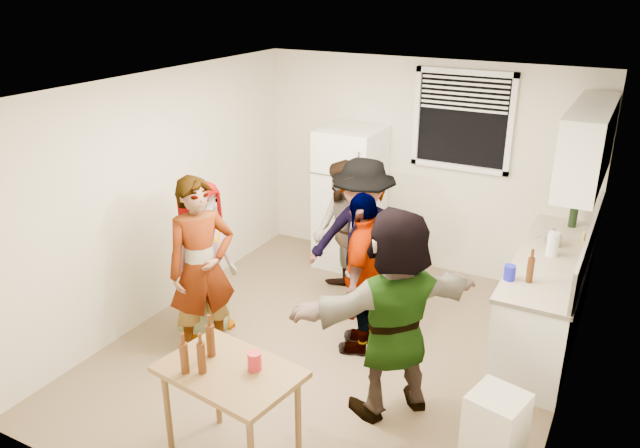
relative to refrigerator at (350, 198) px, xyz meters
The scene contains 22 objects.
room 2.20m from the refrigerator, 68.25° to the right, with size 4.00×4.50×2.50m, color beige, non-canonical shape.
window 1.60m from the refrigerator, 15.38° to the left, with size 1.12×0.10×1.06m, color white, non-canonical shape.
refrigerator is the anchor object (origin of this frame).
counter_lower 2.59m from the refrigerator, 16.59° to the right, with size 0.60×2.20×0.86m, color white.
countertop 2.56m from the refrigerator, 16.59° to the right, with size 0.64×2.22×0.04m, color beige.
backsplash 2.84m from the refrigerator, 14.94° to the right, with size 0.03×2.20×0.36m, color #B2ADA2.
upper_cabinets 2.85m from the refrigerator, 11.61° to the right, with size 0.34×1.60×0.70m, color white.
kettle 2.45m from the refrigerator, 10.97° to the right, with size 0.23×0.19×0.19m, color silver, non-canonical shape.
paper_towel 2.53m from the refrigerator, 16.41° to the right, with size 0.11×0.11×0.23m, color white.
wine_bottle 2.50m from the refrigerator, ahead, with size 0.08×0.08×0.33m, color black.
beer_bottle_counter 2.72m from the refrigerator, 30.34° to the right, with size 0.06×0.06×0.23m, color #47230C.
blue_cup 2.61m from the refrigerator, 32.79° to the right, with size 0.10×0.10×0.13m, color #171AD0.
picture_frame 2.70m from the refrigerator, ahead, with size 0.02×0.16×0.14m, color #EFC556.
trash_bin 3.59m from the refrigerator, 46.93° to the right, with size 0.38×0.38×0.55m, color white.
beer_bottle_table 3.49m from the refrigerator, 81.06° to the right, with size 0.06×0.06×0.24m, color #47230C.
red_cup 3.56m from the refrigerator, 75.20° to the right, with size 0.10×0.10×0.13m, color red.
guest_grey 2.37m from the refrigerator, 104.68° to the right, with size 0.78×1.59×0.51m, color gray.
guest_stripe 2.60m from the refrigerator, 97.82° to the right, with size 0.63×1.74×0.42m, color #141933.
guest_back_left 1.27m from the refrigerator, 69.06° to the right, with size 0.76×1.56×0.59m, color #4F3522.
guest_back_right 1.61m from the refrigerator, 59.37° to the right, with size 1.11×1.73×0.64m, color #3F3E44.
guest_black 2.11m from the refrigerator, 61.04° to the right, with size 0.92×1.58×0.38m, color black.
guest_orange 2.96m from the refrigerator, 57.43° to the right, with size 1.63×1.76×0.52m, color #E67956.
Camera 1 is at (2.26, -4.55, 3.34)m, focal length 35.00 mm.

